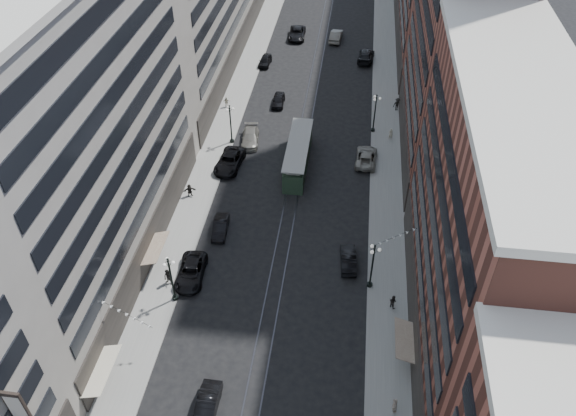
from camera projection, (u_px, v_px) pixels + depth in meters
The scene contains 31 objects.
ground at pixel (305, 127), 76.95m from camera, with size 220.00×220.00×0.00m, color black.
sidewalk_west at pixel (240, 87), 85.49m from camera, with size 4.00×180.00×0.15m, color gray.
sidewalk_east at pixel (386, 96), 83.39m from camera, with size 4.00×180.00×0.15m, color gray.
rail_west at pixel (307, 91), 84.55m from camera, with size 0.12×180.00×0.02m, color #2D2D33.
rail_east at pixel (317, 92), 84.41m from camera, with size 0.12×180.00×0.02m, color #2D2D33.
building_west_mid at pixel (84, 143), 49.12m from camera, with size 8.00×36.00×28.00m, color gray.
building_east_mid at pixel (484, 232), 43.41m from camera, with size 8.00×30.00×24.00m, color brown.
lamppost_sw_far at pixel (171, 278), 51.70m from camera, with size 1.03×1.14×5.52m.
lamppost_sw_mid at pixel (231, 123), 72.05m from camera, with size 1.03×1.14×5.52m.
lamppost_se_far at pixel (372, 265), 52.96m from camera, with size 1.03×1.14×5.52m.
lamppost_se_mid at pixel (375, 112), 74.06m from camera, with size 1.03×1.14×5.52m.
streetcar at pixel (298, 156), 69.20m from camera, with size 2.62×11.85×3.28m.
car_2 at pixel (191, 272), 55.43m from camera, with size 2.54×5.52×1.53m, color black.
car_5 at pixel (207, 406), 44.44m from camera, with size 1.59×4.57×1.50m, color black.
pedestrian_2 at pixel (168, 277), 54.47m from camera, with size 0.90×0.50×1.86m, color black.
pedestrian_4 at pixel (395, 406), 44.26m from camera, with size 0.96×0.44×1.64m, color beige.
car_7 at pixel (230, 161), 69.48m from camera, with size 2.79×6.05×1.68m, color black.
car_8 at pixel (250, 137), 73.66m from camera, with size 2.15×5.29×1.54m, color slate.
car_9 at pixel (265, 61), 90.77m from camera, with size 1.70×4.23×1.44m, color black.
car_10 at pixel (348, 259), 56.82m from camera, with size 1.52×4.37×1.44m, color black.
car_11 at pixel (366, 157), 70.33m from camera, with size 2.50×5.43×1.51m, color gray.
car_12 at pixel (366, 56), 91.83m from camera, with size 2.38×5.86×1.70m, color black.
car_13 at pixel (278, 100), 81.14m from camera, with size 1.67×4.16×1.42m, color black.
car_14 at pixel (336, 36), 97.77m from camera, with size 1.84×5.27×1.74m, color #67665C.
pedestrian_5 at pixel (190, 190), 64.94m from camera, with size 1.48×0.42×1.59m, color black.
pedestrian_6 at pixel (227, 102), 80.34m from camera, with size 0.90×0.41×1.54m, color beige.
pedestrian_7 at pixel (393, 301), 52.39m from camera, with size 0.74×0.40×1.52m, color black.
pedestrian_8 at pixel (391, 134), 73.97m from camera, with size 0.59×0.38×1.60m, color #B9B299.
pedestrian_9 at pixel (397, 104), 79.50m from camera, with size 1.23×0.51×1.90m, color black.
car_extra_0 at pixel (220, 227), 60.51m from camera, with size 1.47×4.22×1.39m, color black.
car_extra_1 at pixel (297, 33), 98.62m from camera, with size 2.76×5.98×1.66m, color black.
Camera 1 is at (5.89, -5.45, 41.62)m, focal length 35.00 mm.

